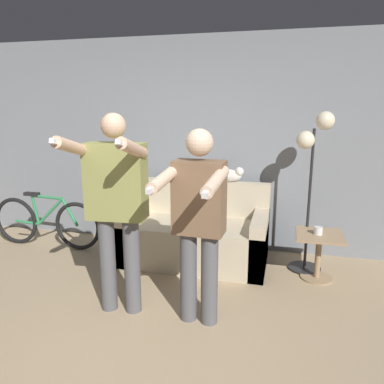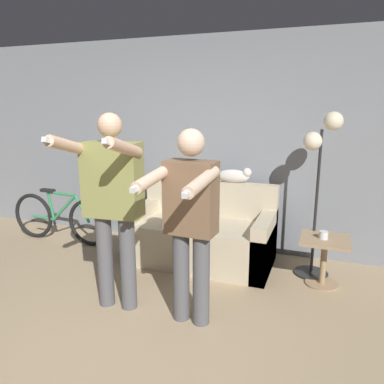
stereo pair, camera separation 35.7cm
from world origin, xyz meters
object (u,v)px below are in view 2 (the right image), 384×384
object	(u,v)px
floor_lamp	(320,160)
couch	(201,236)
side_table	(324,251)
cup	(324,235)
person_right	(190,217)
person_left	(112,198)
bicycle	(60,218)
cat	(235,176)

from	to	relation	value
floor_lamp	couch	bearing A→B (deg)	-177.13
side_table	cup	size ratio (longest dim) A/B	5.65
side_table	cup	xyz separation A→B (m)	(-0.02, -0.02, 0.18)
person_right	side_table	distance (m)	1.61
floor_lamp	cup	size ratio (longest dim) A/B	19.70
floor_lamp	person_left	bearing A→B (deg)	-141.17
person_right	bicycle	world-z (taller)	person_right
side_table	bicycle	distance (m)	3.31
couch	side_table	bearing A→B (deg)	-6.31
person_left	cup	xyz separation A→B (m)	(1.71, 1.08, -0.48)
couch	floor_lamp	world-z (taller)	floor_lamp
person_right	side_table	bearing A→B (deg)	49.87
cup	bicycle	size ratio (longest dim) A/B	0.06
couch	person_right	bearing A→B (deg)	-75.36
person_right	cup	bearing A→B (deg)	49.95
person_left	cup	bearing A→B (deg)	27.33
couch	cat	xyz separation A→B (m)	(0.30, 0.32, 0.68)
couch	person_left	distance (m)	1.48
side_table	cat	bearing A→B (deg)	155.96
side_table	cup	bearing A→B (deg)	-137.30
side_table	cup	world-z (taller)	cup
floor_lamp	bicycle	xyz separation A→B (m)	(-3.20, -0.11, -0.92)
side_table	person_right	bearing A→B (deg)	-133.04
couch	person_right	size ratio (longest dim) A/B	1.01
cat	floor_lamp	bearing A→B (deg)	-15.25
person_left	bicycle	size ratio (longest dim) A/B	1.14
floor_lamp	side_table	size ratio (longest dim) A/B	3.49
couch	bicycle	xyz separation A→B (m)	(-1.96, -0.04, 0.03)
cup	bicycle	world-z (taller)	bicycle
couch	floor_lamp	distance (m)	1.56
cup	couch	bearing A→B (deg)	172.80
floor_lamp	side_table	distance (m)	0.92
person_right	bicycle	size ratio (longest dim) A/B	1.06
couch	bicycle	bearing A→B (deg)	-178.70
cat	bicycle	size ratio (longest dim) A/B	0.34
person_left	cup	size ratio (longest dim) A/B	19.70
floor_lamp	bicycle	size ratio (longest dim) A/B	1.14
couch	cup	bearing A→B (deg)	-7.20
person_left	side_table	size ratio (longest dim) A/B	3.49
person_left	floor_lamp	xyz separation A→B (m)	(1.62, 1.31, 0.23)
couch	person_left	world-z (taller)	person_left
couch	cat	bearing A→B (deg)	46.81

